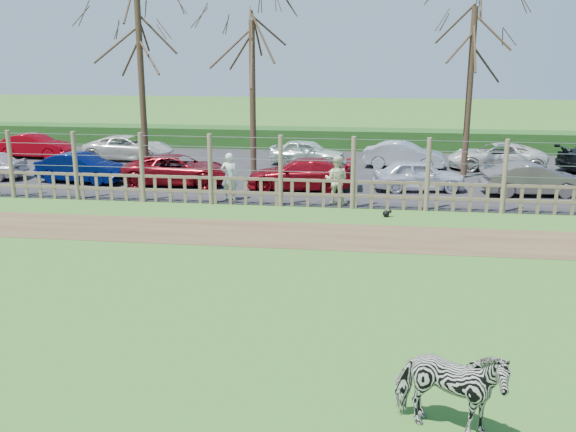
# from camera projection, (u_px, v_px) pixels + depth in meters

# --- Properties ---
(ground) EXTENTS (120.00, 120.00, 0.00)m
(ground) POSITION_uv_depth(u_px,v_px,m) (231.00, 288.00, 14.83)
(ground) COLOR #518F46
(ground) RESTS_ON ground
(dirt_strip) EXTENTS (34.00, 2.80, 0.01)m
(dirt_strip) POSITION_uv_depth(u_px,v_px,m) (264.00, 234.00, 19.14)
(dirt_strip) COLOR brown
(dirt_strip) RESTS_ON ground
(asphalt) EXTENTS (44.00, 13.00, 0.04)m
(asphalt) POSITION_uv_depth(u_px,v_px,m) (302.00, 172.00, 28.72)
(asphalt) COLOR #232326
(asphalt) RESTS_ON ground
(hedge) EXTENTS (46.00, 2.00, 1.10)m
(hedge) POSITION_uv_depth(u_px,v_px,m) (316.00, 139.00, 35.30)
(hedge) COLOR #1E4716
(hedge) RESTS_ON ground
(fence) EXTENTS (30.16, 0.16, 2.50)m
(fence) POSITION_uv_depth(u_px,v_px,m) (281.00, 184.00, 22.29)
(fence) COLOR brown
(fence) RESTS_ON ground
(tree_left) EXTENTS (4.80, 4.80, 7.88)m
(tree_left) POSITION_uv_depth(u_px,v_px,m) (139.00, 42.00, 26.23)
(tree_left) COLOR #3D2B1E
(tree_left) RESTS_ON ground
(tree_mid) EXTENTS (4.80, 4.80, 6.83)m
(tree_mid) POSITION_uv_depth(u_px,v_px,m) (252.00, 61.00, 26.80)
(tree_mid) COLOR #3D2B1E
(tree_mid) RESTS_ON ground
(tree_right) EXTENTS (4.80, 4.80, 7.35)m
(tree_right) POSITION_uv_depth(u_px,v_px,m) (472.00, 52.00, 26.02)
(tree_right) COLOR #3D2B1E
(tree_right) RESTS_ON ground
(zebra) EXTENTS (1.80, 1.22, 1.39)m
(zebra) POSITION_uv_depth(u_px,v_px,m) (449.00, 389.00, 9.05)
(zebra) COLOR gray
(zebra) RESTS_ON ground
(visitor_a) EXTENTS (0.64, 0.44, 1.72)m
(visitor_a) POSITION_uv_depth(u_px,v_px,m) (230.00, 177.00, 23.02)
(visitor_a) COLOR silver
(visitor_a) RESTS_ON asphalt
(visitor_b) EXTENTS (0.93, 0.77, 1.72)m
(visitor_b) POSITION_uv_depth(u_px,v_px,m) (336.00, 180.00, 22.45)
(visitor_b) COLOR #E3EFB6
(visitor_b) RESTS_ON asphalt
(crow) EXTENTS (0.30, 0.22, 0.24)m
(crow) POSITION_uv_depth(u_px,v_px,m) (386.00, 213.00, 21.03)
(crow) COLOR black
(crow) RESTS_ON ground
(car_1) EXTENTS (3.78, 1.74, 1.20)m
(car_1) POSITION_uv_depth(u_px,v_px,m) (81.00, 168.00, 26.18)
(car_1) COLOR #030E48
(car_1) RESTS_ON asphalt
(car_2) EXTENTS (4.44, 2.27, 1.20)m
(car_2) POSITION_uv_depth(u_px,v_px,m) (178.00, 170.00, 25.77)
(car_2) COLOR maroon
(car_2) RESTS_ON asphalt
(car_3) EXTENTS (4.19, 1.82, 1.20)m
(car_3) POSITION_uv_depth(u_px,v_px,m) (300.00, 174.00, 24.91)
(car_3) COLOR maroon
(car_3) RESTS_ON asphalt
(car_4) EXTENTS (3.67, 1.84, 1.20)m
(car_4) POSITION_uv_depth(u_px,v_px,m) (419.00, 175.00, 24.67)
(car_4) COLOR silver
(car_4) RESTS_ON asphalt
(car_5) EXTENTS (3.77, 1.69, 1.20)m
(car_5) POSITION_uv_depth(u_px,v_px,m) (532.00, 179.00, 23.88)
(car_5) COLOR #605A5A
(car_5) RESTS_ON asphalt
(car_7) EXTENTS (3.68, 1.39, 1.20)m
(car_7) POSITION_uv_depth(u_px,v_px,m) (35.00, 146.00, 32.09)
(car_7) COLOR #98030E
(car_7) RESTS_ON asphalt
(car_8) EXTENTS (4.34, 2.03, 1.20)m
(car_8) POSITION_uv_depth(u_px,v_px,m) (129.00, 148.00, 31.48)
(car_8) COLOR silver
(car_8) RESTS_ON asphalt
(car_10) EXTENTS (3.67, 1.83, 1.20)m
(car_10) POSITION_uv_depth(u_px,v_px,m) (307.00, 152.00, 30.08)
(car_10) COLOR silver
(car_10) RESTS_ON asphalt
(car_11) EXTENTS (3.76, 1.68, 1.20)m
(car_11) POSITION_uv_depth(u_px,v_px,m) (404.00, 155.00, 29.34)
(car_11) COLOR silver
(car_11) RESTS_ON asphalt
(car_12) EXTENTS (4.32, 2.00, 1.20)m
(car_12) POSITION_uv_depth(u_px,v_px,m) (496.00, 156.00, 28.95)
(car_12) COLOR white
(car_12) RESTS_ON asphalt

